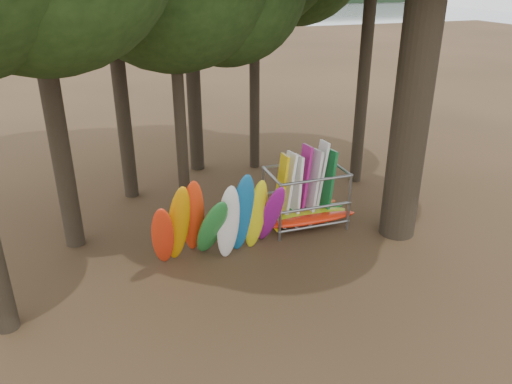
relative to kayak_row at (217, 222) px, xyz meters
name	(u,v)px	position (x,y,z in m)	size (l,w,h in m)	color
ground	(258,258)	(1.15, -0.17, -1.28)	(120.00, 120.00, 0.00)	#47331E
lake	(111,33)	(1.15, 59.83, -1.28)	(160.00, 160.00, 0.00)	gray
kayak_row	(217,222)	(0.00, 0.00, 0.00)	(3.91, 2.15, 3.03)	red
storage_rack	(305,199)	(3.28, 1.32, -0.38)	(3.13, 1.57, 2.70)	gray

